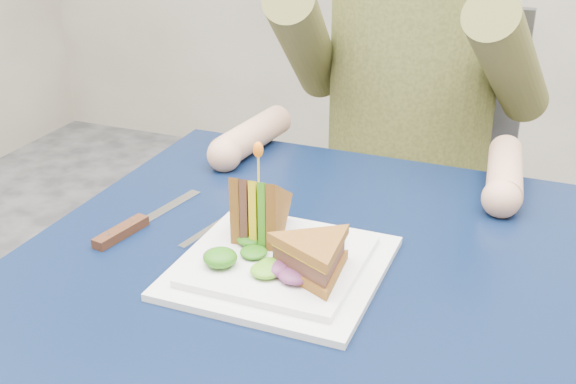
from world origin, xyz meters
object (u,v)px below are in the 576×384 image
at_px(sandwich_upright, 259,213).
at_px(plate, 281,265).
at_px(table, 305,301).
at_px(fork, 220,223).
at_px(knife, 131,227).
at_px(chair, 413,182).
at_px(sandwich_flat, 314,258).
at_px(diner, 414,29).

bearing_deg(sandwich_upright, plate, -42.06).
bearing_deg(plate, table, 77.30).
xyz_separation_m(fork, knife, (-0.11, -0.06, 0.00)).
distance_m(table, chair, 0.71).
height_order(table, fork, fork).
height_order(sandwich_flat, fork, sandwich_flat).
distance_m(chair, fork, 0.72).
bearing_deg(sandwich_flat, chair, 93.06).
height_order(sandwich_upright, fork, sandwich_upright).
height_order(table, sandwich_flat, sandwich_flat).
xyz_separation_m(plate, fork, (-0.13, 0.08, -0.01)).
xyz_separation_m(diner, sandwich_upright, (-0.06, -0.61, -0.13)).
relative_size(table, plate, 2.88).
xyz_separation_m(chair, fork, (-0.15, -0.68, 0.19)).
xyz_separation_m(diner, plate, (-0.01, -0.65, -0.18)).
xyz_separation_m(plate, sandwich_upright, (-0.05, 0.04, 0.05)).
bearing_deg(knife, chair, 70.92).
height_order(chair, fork, chair).
height_order(table, plate, plate).
relative_size(chair, sandwich_flat, 5.66).
distance_m(plate, knife, 0.24).
bearing_deg(table, plate, -102.70).
bearing_deg(chair, knife, -109.08).
relative_size(table, sandwich_upright, 5.08).
bearing_deg(sandwich_upright, chair, 85.00).
height_order(plate, sandwich_flat, sandwich_flat).
xyz_separation_m(sandwich_flat, sandwich_upright, (-0.10, 0.07, 0.01)).
bearing_deg(table, fork, 169.19).
bearing_deg(sandwich_flat, knife, 171.27).
relative_size(diner, sandwich_upright, 5.05).
bearing_deg(diner, plate, -91.13).
bearing_deg(sandwich_flat, plate, 155.56).
bearing_deg(plate, diner, 88.87).
distance_m(plate, sandwich_upright, 0.08).
bearing_deg(chair, plate, -90.96).
relative_size(table, diner, 1.01).
bearing_deg(table, sandwich_flat, -62.79).
xyz_separation_m(sandwich_flat, knife, (-0.30, 0.05, -0.04)).
bearing_deg(sandwich_flat, fork, 149.65).
height_order(fork, knife, knife).
relative_size(chair, sandwich_upright, 6.30).
distance_m(chair, knife, 0.81).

